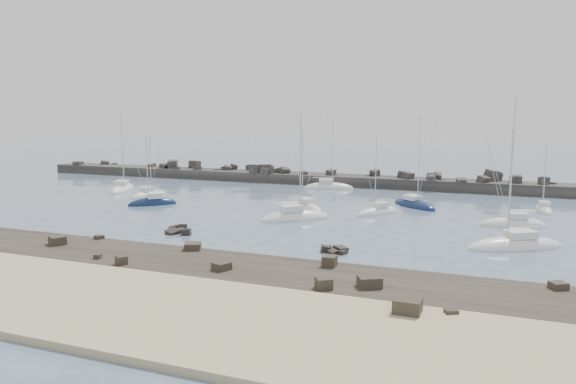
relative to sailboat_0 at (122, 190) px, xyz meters
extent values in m
plane|color=slate|center=(32.32, -16.30, -0.15)|extent=(400.00, 400.00, 0.00)
cube|color=tan|center=(32.32, -48.30, -0.15)|extent=(140.00, 14.00, 1.00)
cube|color=black|center=(32.32, -38.30, -0.15)|extent=(140.00, 12.00, 0.70)
cube|color=black|center=(20.74, -36.31, 0.61)|extent=(2.10, 2.01, 0.82)
cube|color=black|center=(40.37, -38.27, 0.52)|extent=(1.63, 1.66, 0.64)
cube|color=black|center=(48.41, -33.80, 0.65)|extent=(1.19, 1.35, 0.89)
cube|color=black|center=(28.22, -39.22, 0.39)|extent=(0.75, 0.75, 0.38)
cube|color=black|center=(49.91, -39.91, 0.61)|extent=(1.58, 1.58, 0.82)
cube|color=black|center=(59.33, -42.08, 0.40)|extent=(1.03, 0.96, 0.39)
cube|color=black|center=(22.92, -32.81, 0.39)|extent=(1.03, 1.01, 0.38)
cube|color=black|center=(31.49, -40.01, 0.57)|extent=(1.21, 1.16, 0.73)
cube|color=black|center=(56.68, -42.98, 0.74)|extent=(1.77, 1.75, 1.08)
cube|color=black|center=(66.18, -33.36, 0.46)|extent=(1.52, 1.49, 0.51)
cube|color=black|center=(34.39, -33.07, 0.52)|extent=(1.98, 1.98, 0.63)
cube|color=black|center=(52.99, -38.24, 0.61)|extent=(2.14, 2.03, 0.82)
cube|color=black|center=(27.77, -26.50, -0.14)|extent=(1.70, 1.83, 1.21)
cube|color=black|center=(27.17, -23.66, -0.05)|extent=(1.13, 1.19, 1.07)
cube|color=black|center=(26.99, -25.63, 0.00)|extent=(1.08, 1.06, 0.64)
cube|color=black|center=(26.93, -24.65, -0.10)|extent=(1.54, 1.49, 1.21)
cube|color=black|center=(29.46, -26.37, 0.15)|extent=(1.26, 1.12, 0.91)
cube|color=black|center=(28.19, -25.45, 0.02)|extent=(1.03, 0.93, 0.73)
cube|color=black|center=(47.24, -26.67, -0.15)|extent=(1.66, 1.64, 0.98)
cube|color=black|center=(46.08, -27.93, 0.06)|extent=(1.26, 1.17, 1.01)
cube|color=black|center=(47.00, -28.37, 0.00)|extent=(1.16, 1.16, 0.60)
cube|color=black|center=(45.93, -26.44, -0.20)|extent=(0.97, 0.93, 0.77)
cube|color=black|center=(47.75, -28.07, -0.24)|extent=(1.28, 1.26, 0.98)
cube|color=#292724|center=(24.82, 21.70, 0.05)|extent=(115.00, 6.00, 3.20)
cube|color=#292724|center=(-6.59, 23.75, 1.53)|extent=(1.75, 1.55, 1.61)
cube|color=#292724|center=(0.10, 23.71, 2.28)|extent=(2.19, 2.42, 1.98)
cube|color=#292724|center=(38.97, 22.92, 1.98)|extent=(1.86, 2.16, 1.82)
cube|color=#292724|center=(12.95, 24.16, 2.12)|extent=(2.22, 2.16, 1.46)
cube|color=#292724|center=(19.29, 20.05, 1.91)|extent=(2.19, 2.43, 1.86)
cube|color=#292724|center=(2.84, 20.42, 1.61)|extent=(2.48, 2.30, 2.03)
cube|color=#292724|center=(-3.79, 21.31, 2.23)|extent=(2.69, 2.96, 2.31)
cube|color=#292724|center=(44.32, 22.37, 1.84)|extent=(2.22, 2.05, 2.15)
cube|color=#292724|center=(14.43, 24.28, 1.81)|extent=(2.85, 3.02, 2.01)
cube|color=#292724|center=(-10.13, 23.33, 1.79)|extent=(1.86, 1.86, 1.27)
cube|color=#292724|center=(-27.74, 19.90, 1.75)|extent=(2.17, 2.18, 1.36)
cube|color=#292724|center=(25.96, 20.29, 1.90)|extent=(1.62, 1.60, 0.89)
cube|color=#292724|center=(16.92, 23.25, 1.40)|extent=(1.61, 1.48, 1.28)
cube|color=#292724|center=(59.41, 23.27, 2.39)|extent=(3.47, 2.85, 2.63)
cube|color=#292724|center=(21.74, 20.97, 1.89)|extent=(2.66, 2.43, 2.17)
cube|color=#292724|center=(16.56, 20.62, 2.13)|extent=(2.41, 2.44, 1.65)
cube|color=#292724|center=(-23.02, 23.13, 1.80)|extent=(3.02, 3.05, 1.50)
cube|color=#292724|center=(49.72, 19.11, 2.08)|extent=(1.31, 1.65, 1.54)
cube|color=#292724|center=(-5.46, 20.64, 1.94)|extent=(1.70, 1.81, 1.59)
cube|color=#292724|center=(20.35, 21.76, 1.95)|extent=(1.55, 1.83, 1.35)
cube|color=#292724|center=(68.76, 22.25, 1.54)|extent=(1.39, 1.53, 0.95)
cube|color=#292724|center=(44.81, 21.93, 1.70)|extent=(2.13, 1.92, 1.76)
cube|color=#292724|center=(-9.69, 21.84, 1.79)|extent=(1.57, 1.63, 1.04)
cube|color=#292724|center=(50.24, 22.10, 1.92)|extent=(1.84, 1.97, 2.07)
cube|color=#292724|center=(-1.65, 19.51, 1.43)|extent=(2.07, 1.87, 1.55)
cube|color=#292724|center=(9.21, 23.95, 2.03)|extent=(2.04, 1.73, 1.77)
cube|color=#292724|center=(6.54, 22.30, 1.38)|extent=(2.18, 1.95, 0.94)
cube|color=#292724|center=(58.05, 20.52, 1.92)|extent=(2.52, 2.41, 1.83)
cube|color=#292724|center=(59.75, 23.09, 2.27)|extent=(2.56, 2.90, 2.38)
cube|color=#292724|center=(8.43, 22.74, 1.89)|extent=(2.66, 2.64, 1.57)
cube|color=#292724|center=(51.21, 20.74, 1.39)|extent=(1.43, 1.34, 1.00)
cube|color=#292724|center=(45.43, 20.79, 2.13)|extent=(2.37, 2.23, 1.51)
cube|color=#292724|center=(18.27, 20.16, 2.05)|extent=(1.99, 2.14, 2.26)
cube|color=#292724|center=(-21.11, 24.03, 1.42)|extent=(1.58, 1.40, 1.12)
cube|color=#292724|center=(67.32, 20.89, 2.09)|extent=(1.91, 2.17, 1.91)
cube|color=#292724|center=(54.58, 19.57, 1.53)|extent=(1.92, 2.08, 1.65)
cube|color=#292724|center=(37.79, 22.43, 1.50)|extent=(1.34, 1.43, 1.06)
cube|color=#292724|center=(7.25, 23.68, 1.71)|extent=(2.00, 1.97, 1.07)
cube|color=#292724|center=(16.21, 19.70, 2.26)|extent=(2.80, 2.87, 2.10)
cube|color=#292724|center=(17.14, 23.47, 2.16)|extent=(2.12, 2.61, 1.84)
cube|color=#292724|center=(31.01, 21.37, 1.87)|extent=(2.03, 2.17, 1.74)
cube|color=#292724|center=(63.09, 21.48, 2.07)|extent=(2.02, 2.22, 1.80)
cube|color=#292724|center=(18.60, 19.56, 1.97)|extent=(2.29, 2.34, 1.66)
cube|color=#292724|center=(49.31, 21.65, 1.98)|extent=(1.88, 2.05, 1.76)
ellipsoid|color=silver|center=(-0.01, 0.02, -0.10)|extent=(5.80, 9.79, 2.35)
cube|color=silver|center=(0.15, -0.42, 1.27)|extent=(2.64, 3.09, 0.74)
cylinder|color=silver|center=(-0.25, 0.73, 7.22)|extent=(0.13, 0.13, 12.64)
cylinder|color=silver|center=(0.36, -1.04, 1.96)|extent=(1.32, 3.57, 0.11)
ellipsoid|color=#0F1E41|center=(13.84, -10.75, -0.10)|extent=(6.60, 6.45, 2.10)
cube|color=silver|center=(14.10, -10.51, 1.18)|extent=(2.41, 2.39, 0.76)
cylinder|color=silver|center=(13.44, -11.14, 5.55)|extent=(0.13, 0.13, 9.51)
cylinder|color=silver|center=(14.45, -10.17, 1.88)|extent=(2.11, 2.03, 0.11)
ellipsoid|color=silver|center=(8.20, -3.77, -0.10)|extent=(3.44, 7.48, 1.92)
cube|color=silver|center=(8.14, -4.12, 1.04)|extent=(1.78, 2.24, 0.64)
cylinder|color=silver|center=(8.30, -3.20, 5.58)|extent=(0.11, 0.11, 9.72)
cylinder|color=silver|center=(8.05, -4.62, 1.63)|extent=(0.59, 2.85, 0.09)
ellipsoid|color=silver|center=(32.38, 15.70, -0.10)|extent=(9.23, 5.23, 2.22)
cube|color=silver|center=(31.95, 15.57, 1.20)|extent=(2.89, 2.43, 0.70)
cylinder|color=silver|center=(33.05, 15.91, 6.80)|extent=(0.12, 0.12, 11.90)
cylinder|color=silver|center=(31.37, 15.38, 1.85)|extent=(3.40, 1.15, 0.10)
ellipsoid|color=silver|center=(35.75, -5.65, -0.10)|extent=(7.51, 6.54, 2.00)
cube|color=silver|center=(36.05, -5.88, 1.08)|extent=(2.64, 2.53, 0.65)
cylinder|color=silver|center=(35.27, -5.28, 5.91)|extent=(0.11, 0.11, 10.32)
cylinder|color=silver|center=(36.48, -6.21, 1.68)|extent=(2.48, 1.94, 0.09)
ellipsoid|color=silver|center=(46.16, -5.66, -0.10)|extent=(5.75, 7.11, 1.93)
cube|color=silver|center=(46.36, -5.36, 1.05)|extent=(2.29, 2.44, 0.65)
cylinder|color=silver|center=(45.85, -6.13, 5.50)|extent=(0.11, 0.11, 9.56)
cylinder|color=silver|center=(46.63, -4.95, 1.65)|extent=(1.65, 2.41, 0.09)
ellipsoid|color=silver|center=(37.40, -13.68, -0.10)|extent=(8.64, 8.32, 2.40)
cube|color=silver|center=(37.06, -13.99, 1.32)|extent=(3.14, 3.10, 0.79)
cylinder|color=silver|center=(37.94, -13.18, 7.11)|extent=(0.13, 0.13, 12.37)
cylinder|color=silver|center=(36.60, -14.43, 2.05)|extent=(2.76, 2.58, 0.11)
ellipsoid|color=#0F1E41|center=(49.71, 2.00, -0.10)|extent=(8.32, 8.12, 2.11)
cube|color=silver|center=(49.39, 2.31, 1.11)|extent=(3.03, 3.01, 0.63)
cylinder|color=silver|center=(50.23, 1.51, 6.79)|extent=(0.11, 0.11, 11.98)
cylinder|color=silver|center=(48.94, 2.74, 1.70)|extent=(2.63, 2.52, 0.09)
ellipsoid|color=silver|center=(62.94, -7.65, -0.10)|extent=(8.17, 4.45, 2.06)
cube|color=silver|center=(63.32, -7.54, 1.11)|extent=(2.53, 2.11, 0.67)
cylinder|color=silver|center=(62.34, -7.82, 6.05)|extent=(0.12, 0.12, 10.54)
cylinder|color=silver|center=(63.85, -7.39, 1.74)|extent=(3.03, 0.94, 0.10)
ellipsoid|color=silver|center=(66.75, 4.82, -0.10)|extent=(2.97, 6.64, 1.77)
cube|color=silver|center=(66.80, 4.51, 0.96)|extent=(1.56, 1.98, 0.61)
cylinder|color=silver|center=(66.67, 5.33, 4.98)|extent=(0.10, 0.10, 8.65)
cylinder|color=silver|center=(66.87, 4.06, 1.52)|extent=(0.49, 2.54, 0.09)
ellipsoid|color=silver|center=(63.16, -19.37, -0.10)|extent=(10.31, 7.93, 2.39)
cube|color=silver|center=(63.60, -19.11, 1.28)|extent=(3.49, 3.22, 0.71)
cylinder|color=silver|center=(62.47, -19.79, 7.76)|extent=(0.12, 0.12, 13.69)
cylinder|color=silver|center=(64.20, -18.74, 1.94)|extent=(3.53, 2.18, 0.10)
camera|label=1|loc=(62.57, -78.43, 13.26)|focal=35.00mm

